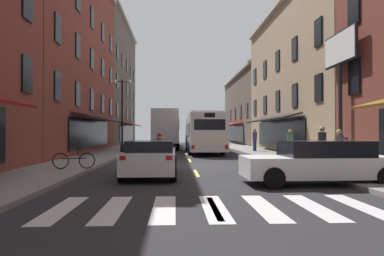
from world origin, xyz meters
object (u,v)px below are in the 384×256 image
box_truck (166,129)px  sedan_mid (151,157)px  billboard_sign (340,62)px  motorcycle_rider (160,151)px  transit_bus (203,132)px  street_lamp_twin (122,112)px  sedan_far (320,162)px  sedan_near (171,140)px  pedestrian_near (340,148)px  pedestrian_mid (290,143)px  pedestrian_rear (322,146)px  bicycle_near (74,160)px  pedestrian_far (255,139)px

box_truck → sedan_mid: 20.40m
billboard_sign → motorcycle_rider: 9.79m
transit_bus → street_lamp_twin: (-6.31, -1.41, 1.55)m
sedan_far → box_truck: bearing=103.4°
street_lamp_twin → transit_bus: bearing=12.6°
motorcycle_rider → box_truck: bearing=90.2°
sedan_near → pedestrian_near: 31.21m
box_truck → sedan_mid: (-0.08, -20.36, -1.24)m
sedan_mid → pedestrian_mid: bearing=43.9°
billboard_sign → pedestrian_rear: 4.32m
transit_bus → box_truck: bearing=119.9°
billboard_sign → bicycle_near: billboard_sign is taller
billboard_sign → transit_bus: billboard_sign is taller
sedan_near → pedestrian_near: size_ratio=2.63×
sedan_near → sedan_mid: (-0.35, -31.17, 0.04)m
box_truck → street_lamp_twin: (-3.21, -6.82, 1.26)m
pedestrian_mid → pedestrian_far: (-0.51, 7.26, 0.07)m
transit_bus → bicycle_near: transit_bus is taller
sedan_far → pedestrian_near: size_ratio=2.93×
transit_bus → sedan_near: (-2.84, 16.22, -0.99)m
transit_bus → pedestrian_near: transit_bus is taller
motorcycle_rider → pedestrian_near: (7.59, -3.62, 0.30)m
bicycle_near → pedestrian_mid: bearing=28.9°
sedan_mid → bicycle_near: 3.60m
box_truck → street_lamp_twin: size_ratio=1.48×
pedestrian_near → pedestrian_mid: bearing=44.6°
bicycle_near → pedestrian_rear: (10.75, 0.51, 0.56)m
motorcycle_rider → bicycle_near: motorcycle_rider is taller
sedan_far → pedestrian_rear: size_ratio=2.70×
pedestrian_near → street_lamp_twin: size_ratio=0.30×
street_lamp_twin → pedestrian_near: bearing=-49.5°
pedestrian_mid → street_lamp_twin: 12.71m
sedan_near → pedestrian_mid: 24.75m
bicycle_near → sedan_mid: bearing=-23.4°
pedestrian_far → pedestrian_rear: 12.93m
box_truck → billboard_sign: bearing=-63.3°
billboard_sign → street_lamp_twin: billboard_sign is taller
sedan_near → street_lamp_twin: size_ratio=0.78×
sedan_far → sedan_near: bearing=98.8°
billboard_sign → box_truck: size_ratio=0.77×
sedan_mid → billboard_sign: bearing=18.9°
billboard_sign → pedestrian_far: bearing=96.9°
transit_bus → pedestrian_far: transit_bus is taller
pedestrian_far → pedestrian_rear: (0.07, -12.93, -0.02)m
sedan_mid → motorcycle_rider: bearing=88.2°
transit_bus → box_truck: 6.24m
motorcycle_rider → street_lamp_twin: size_ratio=0.37×
billboard_sign → motorcycle_rider: (-8.68, 1.45, -4.31)m
sedan_far → pedestrian_far: 17.38m
street_lamp_twin → bicycle_near: bearing=-90.8°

